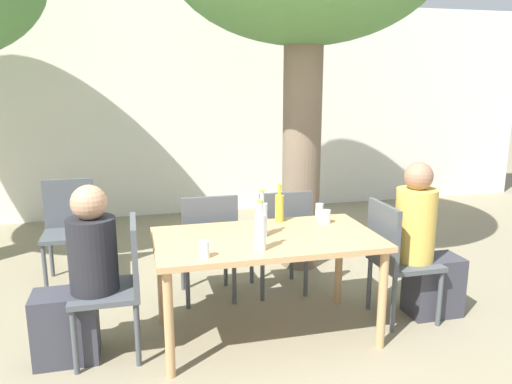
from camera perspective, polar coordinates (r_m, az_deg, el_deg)
ground_plane at (r=3.76m, az=1.16°, el=-15.91°), size 30.00×30.00×0.00m
cafe_building_wall at (r=6.82m, az=-6.82°, el=9.28°), size 10.00×0.08×2.80m
dining_table_front at (r=3.49m, az=1.21°, el=-6.34°), size 1.55×0.85×0.74m
patio_chair_0 at (r=3.43m, az=-15.45°, el=-9.64°), size 0.44×0.44×0.92m
patio_chair_1 at (r=3.91m, az=15.65°, el=-6.85°), size 0.44×0.44×0.92m
patio_chair_2 at (r=4.09m, az=-5.46°, el=-5.57°), size 0.44×0.44×0.92m
patio_chair_3 at (r=4.22m, az=2.90°, el=-4.94°), size 0.44×0.44×0.92m
patio_chair_4 at (r=4.83m, az=-20.60°, el=-3.46°), size 0.44×0.44×0.92m
person_seated_0 at (r=3.45m, az=-19.53°, el=-9.87°), size 0.55×0.31×1.17m
person_seated_1 at (r=4.03m, az=18.65°, el=-6.25°), size 0.55×0.30×1.22m
water_bottle_0 at (r=3.16m, az=0.51°, el=-4.48°), size 0.07×0.07×0.33m
water_bottle_1 at (r=3.43m, az=0.67°, el=-3.04°), size 0.08×0.08×0.33m
oil_cruet_2 at (r=3.80m, az=2.69°, el=-1.74°), size 0.07×0.07×0.29m
drinking_glass_0 at (r=3.80m, az=8.01°, el=-2.81°), size 0.07×0.07×0.10m
drinking_glass_1 at (r=3.92m, az=7.25°, el=-2.18°), size 0.06×0.06×0.12m
drinking_glass_2 at (r=3.07m, az=-5.93°, el=-6.53°), size 0.07×0.07×0.11m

